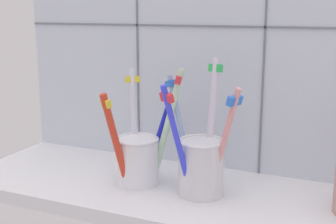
{
  "coord_description": "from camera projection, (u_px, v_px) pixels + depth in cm",
  "views": [
    {
      "loc": [
        25.36,
        -57.72,
        27.58
      ],
      "look_at": [
        0.0,
        -0.52,
        13.37
      ],
      "focal_mm": 49.02,
      "sensor_mm": 36.0,
      "label": 1
    }
  ],
  "objects": [
    {
      "name": "counter_slab",
      "position": [
        169.0,
        193.0,
        0.67
      ],
      "size": [
        64.0,
        22.0,
        2.0
      ],
      "primitive_type": "cube",
      "color": "silver",
      "rests_on": "ground"
    },
    {
      "name": "tile_wall_back",
      "position": [
        200.0,
        41.0,
        0.73
      ],
      "size": [
        64.0,
        2.2,
        45.0
      ],
      "color": "silver",
      "rests_on": "ground"
    },
    {
      "name": "toothbrush_cup_left",
      "position": [
        138.0,
        154.0,
        0.68
      ],
      "size": [
        10.8,
        11.7,
        17.3
      ],
      "color": "white",
      "rests_on": "counter_slab"
    },
    {
      "name": "toothbrush_cup_right",
      "position": [
        201.0,
        161.0,
        0.64
      ],
      "size": [
        12.73,
        11.26,
        18.92
      ],
      "color": "silver",
      "rests_on": "counter_slab"
    }
  ]
}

